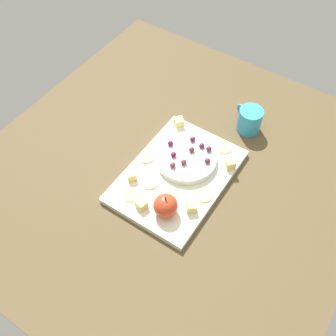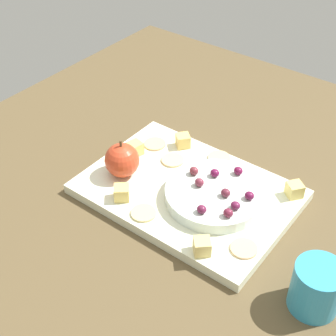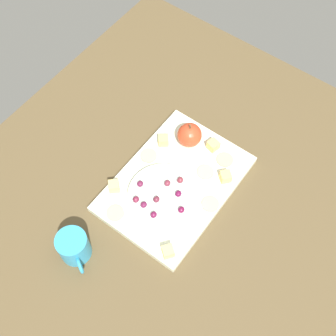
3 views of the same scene
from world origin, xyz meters
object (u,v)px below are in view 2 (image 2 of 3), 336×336
(grape_0, at_px, (199,182))
(cup, at_px, (317,287))
(serving_dish, at_px, (215,194))
(cheese_cube_3, at_px, (135,148))
(apple_whole, at_px, (122,160))
(grape_5, at_px, (226,193))
(cheese_cube_4, at_px, (122,193))
(platter, at_px, (188,192))
(grape_2, at_px, (228,213))
(cracker_4, at_px, (219,158))
(grape_4, at_px, (202,209))
(grape_1, at_px, (235,205))
(cracker_2, at_px, (155,144))
(cheese_cube_1, at_px, (295,190))
(cheese_cube_2, at_px, (202,246))
(cracker_1, at_px, (173,160))
(cracker_0, at_px, (143,213))
(grape_8, at_px, (238,171))
(cracker_3, at_px, (244,248))
(grape_6, at_px, (194,171))
(cheese_cube_0, at_px, (183,141))
(grape_7, at_px, (249,196))

(grape_0, distance_m, cup, 0.27)
(serving_dish, bearing_deg, cheese_cube_3, 175.21)
(apple_whole, relative_size, grape_5, 3.87)
(cheese_cube_4, relative_size, grape_0, 1.56)
(platter, relative_size, apple_whole, 5.75)
(grape_2, bearing_deg, apple_whole, -179.33)
(cracker_4, bearing_deg, grape_4, -67.09)
(apple_whole, distance_m, grape_1, 0.23)
(cracker_2, distance_m, grape_1, 0.25)
(cheese_cube_1, relative_size, grape_5, 1.56)
(platter, bearing_deg, cracker_4, 91.06)
(cheese_cube_1, bearing_deg, platter, -148.69)
(grape_4, xyz_separation_m, cup, (0.22, -0.02, -0.01))
(cheese_cube_1, bearing_deg, cheese_cube_4, -141.21)
(cheese_cube_2, distance_m, cracker_1, 0.24)
(cracker_0, height_order, cup, cup)
(grape_0, xyz_separation_m, grape_8, (0.04, 0.07, -0.00))
(cheese_cube_1, xyz_separation_m, grape_1, (-0.05, -0.11, 0.02))
(apple_whole, relative_size, cracker_3, 1.48)
(grape_6, bearing_deg, cheese_cube_0, 135.56)
(cracker_0, height_order, grape_5, grape_5)
(cracker_3, bearing_deg, cracker_0, -168.94)
(cheese_cube_4, bearing_deg, grape_0, 40.93)
(serving_dish, distance_m, cracker_4, 0.12)
(platter, xyz_separation_m, cheese_cube_0, (-0.08, 0.10, 0.02))
(cheese_cube_0, bearing_deg, grape_4, -45.90)
(cheese_cube_2, height_order, cracker_2, cheese_cube_2)
(cheese_cube_2, relative_size, cup, 0.27)
(cup, bearing_deg, grape_1, 159.39)
(grape_7, bearing_deg, cheese_cube_2, -93.18)
(grape_1, xyz_separation_m, grape_5, (-0.03, 0.02, 0.00))
(cracker_0, xyz_separation_m, cracker_4, (0.02, 0.21, 0.00))
(grape_0, xyz_separation_m, grape_7, (0.09, 0.02, -0.00))
(serving_dish, bearing_deg, cheese_cube_0, 145.56)
(grape_7, relative_size, cup, 0.17)
(cracker_1, height_order, grape_8, grape_8)
(grape_6, xyz_separation_m, grape_7, (0.11, 0.00, -0.00))
(cracker_2, relative_size, grape_6, 2.62)
(grape_1, height_order, grape_4, same)
(apple_whole, xyz_separation_m, grape_2, (0.23, 0.00, -0.00))
(cheese_cube_4, bearing_deg, cracker_2, 108.31)
(cheese_cube_1, relative_size, grape_7, 1.56)
(grape_1, bearing_deg, cheese_cube_1, 64.19)
(platter, xyz_separation_m, cheese_cube_3, (-0.14, 0.02, 0.02))
(serving_dish, xyz_separation_m, grape_4, (0.01, -0.06, 0.02))
(cheese_cube_3, height_order, grape_8, grape_8)
(cheese_cube_4, height_order, grape_7, grape_7)
(grape_7, bearing_deg, grape_2, -96.02)
(grape_2, xyz_separation_m, grape_6, (-0.11, 0.05, -0.00))
(serving_dish, xyz_separation_m, cracker_4, (-0.06, 0.10, -0.01))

